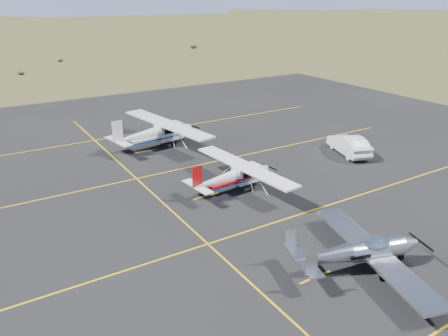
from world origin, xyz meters
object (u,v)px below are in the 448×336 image
object	(u,v)px
aircraft_low_wing	(362,251)
sedan	(349,144)
aircraft_cessna	(234,175)
aircraft_plain	(156,132)

from	to	relation	value
aircraft_low_wing	sedan	world-z (taller)	aircraft_low_wing
aircraft_cessna	aircraft_plain	bearing A→B (deg)	88.92
aircraft_low_wing	aircraft_plain	xyz separation A→B (m)	(-1.16, 23.29, 0.37)
aircraft_low_wing	aircraft_cessna	distance (m)	11.49
aircraft_cessna	sedan	world-z (taller)	aircraft_cessna
aircraft_low_wing	sedan	bearing A→B (deg)	61.61
aircraft_low_wing	aircraft_plain	world-z (taller)	aircraft_plain
aircraft_low_wing	aircraft_plain	bearing A→B (deg)	109.05
aircraft_plain	aircraft_low_wing	bearing A→B (deg)	-96.15
aircraft_cessna	aircraft_plain	xyz separation A→B (m)	(-0.85, 11.80, 0.25)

